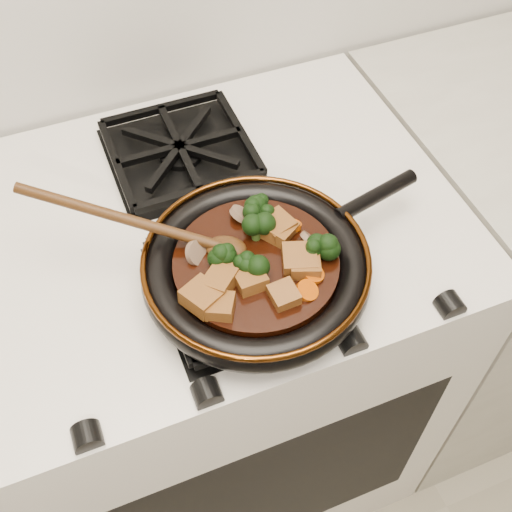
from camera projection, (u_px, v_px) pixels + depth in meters
name	position (u px, v px, depth m)	size (l,w,h in m)	color
stove	(221.00, 359.00, 1.34)	(0.76, 0.60, 0.90)	silver
burner_grate_front	(242.00, 280.00, 0.89)	(0.23, 0.23, 0.03)	black
burner_grate_back	(180.00, 151.00, 1.05)	(0.23, 0.23, 0.03)	black
skillet	(257.00, 267.00, 0.87)	(0.43, 0.31, 0.05)	black
braising_sauce	(256.00, 266.00, 0.86)	(0.22, 0.22, 0.02)	black
tofu_cube_0	(202.00, 297.00, 0.81)	(0.04, 0.04, 0.02)	brown
tofu_cube_1	(250.00, 279.00, 0.82)	(0.04, 0.04, 0.02)	brown
tofu_cube_2	(220.00, 306.00, 0.80)	(0.03, 0.04, 0.02)	brown
tofu_cube_3	(299.00, 260.00, 0.84)	(0.04, 0.04, 0.02)	brown
tofu_cube_4	(279.00, 230.00, 0.87)	(0.04, 0.04, 0.02)	brown
tofu_cube_5	(228.00, 270.00, 0.83)	(0.04, 0.03, 0.02)	brown
tofu_cube_6	(271.00, 227.00, 0.88)	(0.04, 0.04, 0.02)	brown
tofu_cube_7	(277.00, 226.00, 0.88)	(0.04, 0.04, 0.02)	brown
tofu_cube_8	(284.00, 295.00, 0.81)	(0.04, 0.03, 0.02)	brown
tofu_cube_9	(305.00, 266.00, 0.84)	(0.04, 0.03, 0.02)	brown
tofu_cube_10	(220.00, 281.00, 0.82)	(0.04, 0.04, 0.02)	brown
broccoli_floret_0	(252.00, 268.00, 0.83)	(0.06, 0.06, 0.06)	black
broccoli_floret_1	(264.00, 209.00, 0.90)	(0.05, 0.05, 0.05)	black
broccoli_floret_2	(216.00, 253.00, 0.85)	(0.06, 0.06, 0.05)	black
broccoli_floret_3	(256.00, 233.00, 0.87)	(0.06, 0.06, 0.05)	black
broccoli_floret_4	(318.00, 244.00, 0.85)	(0.06, 0.06, 0.06)	black
broccoli_floret_5	(253.00, 211.00, 0.89)	(0.06, 0.06, 0.05)	black
carrot_coin_0	(291.00, 225.00, 0.88)	(0.03, 0.03, 0.01)	#C04805
carrot_coin_1	(233.00, 255.00, 0.85)	(0.03, 0.03, 0.01)	#C04805
carrot_coin_2	(222.00, 276.00, 0.83)	(0.03, 0.03, 0.01)	#C04805
carrot_coin_3	(314.00, 274.00, 0.83)	(0.03, 0.03, 0.01)	#C04805
carrot_coin_4	(218.00, 305.00, 0.80)	(0.03, 0.03, 0.01)	#C04805
carrot_coin_5	(307.00, 291.00, 0.82)	(0.03, 0.03, 0.01)	#C04805
mushroom_slice_0	(311.00, 241.00, 0.86)	(0.03, 0.03, 0.01)	brown
mushroom_slice_1	(197.00, 253.00, 0.85)	(0.03, 0.03, 0.01)	brown
mushroom_slice_2	(241.00, 214.00, 0.89)	(0.03, 0.03, 0.01)	brown
wooden_spoon	(163.00, 230.00, 0.85)	(0.16, 0.11, 0.29)	#40240D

